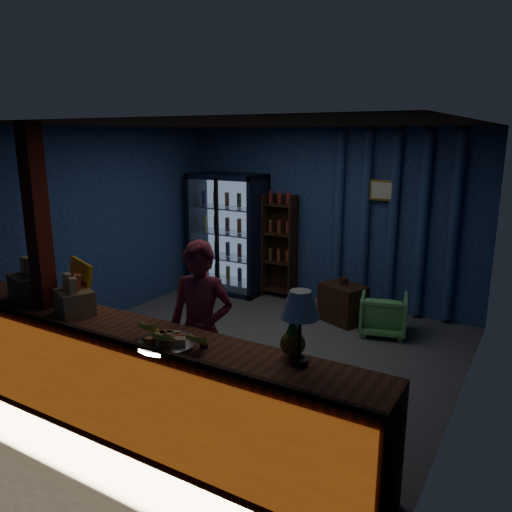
% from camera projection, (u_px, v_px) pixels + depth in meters
% --- Properties ---
extents(ground, '(4.60, 4.60, 0.00)m').
position_uv_depth(ground, '(250.00, 351.00, 5.89)').
color(ground, '#515154').
rests_on(ground, ground).
extents(room_walls, '(4.60, 4.60, 4.60)m').
position_uv_depth(room_walls, '(250.00, 220.00, 5.52)').
color(room_walls, navy).
rests_on(room_walls, ground).
extents(counter, '(4.40, 0.57, 0.99)m').
position_uv_depth(counter, '(132.00, 381.00, 4.19)').
color(counter, brown).
rests_on(counter, ground).
extents(support_post, '(0.16, 0.16, 2.60)m').
position_uv_depth(support_post, '(43.00, 269.00, 4.52)').
color(support_post, maroon).
rests_on(support_post, ground).
extents(beverage_cooler, '(1.20, 0.62, 1.90)m').
position_uv_depth(beverage_cooler, '(230.00, 234.00, 8.04)').
color(beverage_cooler, black).
rests_on(beverage_cooler, ground).
extents(bottle_shelf, '(0.50, 0.28, 1.60)m').
position_uv_depth(bottle_shelf, '(281.00, 247.00, 7.77)').
color(bottle_shelf, '#341F10').
rests_on(bottle_shelf, ground).
extents(curtain_folds, '(1.74, 0.14, 2.50)m').
position_uv_depth(curtain_folds, '(393.00, 223.00, 6.88)').
color(curtain_folds, navy).
rests_on(curtain_folds, room_walls).
extents(framed_picture, '(0.36, 0.04, 0.28)m').
position_uv_depth(framed_picture, '(383.00, 190.00, 6.81)').
color(framed_picture, gold).
rests_on(framed_picture, room_walls).
extents(shopkeeper, '(0.68, 0.55, 1.61)m').
position_uv_depth(shopkeeper, '(201.00, 331.00, 4.39)').
color(shopkeeper, maroon).
rests_on(shopkeeper, ground).
extents(green_chair, '(0.69, 0.70, 0.53)m').
position_uv_depth(green_chair, '(383.00, 314.00, 6.36)').
color(green_chair, '#5DBB5D').
rests_on(green_chair, ground).
extents(side_table, '(0.69, 0.61, 0.62)m').
position_uv_depth(side_table, '(343.00, 303.00, 6.78)').
color(side_table, '#341F10').
rests_on(side_table, ground).
extents(yellow_sign, '(0.51, 0.28, 0.41)m').
position_uv_depth(yellow_sign, '(79.00, 282.00, 4.63)').
color(yellow_sign, '#FFB10D').
rests_on(yellow_sign, counter).
extents(snack_box_left, '(0.45, 0.40, 0.40)m').
position_uv_depth(snack_box_left, '(31.00, 285.00, 4.76)').
color(snack_box_left, tan).
rests_on(snack_box_left, counter).
extents(snack_box_centre, '(0.41, 0.38, 0.35)m').
position_uv_depth(snack_box_centre, '(75.00, 300.00, 4.38)').
color(snack_box_centre, tan).
rests_on(snack_box_centre, counter).
extents(pastry_tray, '(0.46, 0.46, 0.07)m').
position_uv_depth(pastry_tray, '(167.00, 341.00, 3.75)').
color(pastry_tray, silver).
rests_on(pastry_tray, counter).
extents(banana_bunches, '(0.68, 0.28, 0.15)m').
position_uv_depth(banana_bunches, '(173.00, 335.00, 3.74)').
color(banana_bunches, yellow).
rests_on(banana_bunches, counter).
extents(table_lamp, '(0.27, 0.27, 0.53)m').
position_uv_depth(table_lamp, '(300.00, 307.00, 3.34)').
color(table_lamp, black).
rests_on(table_lamp, counter).
extents(pineapple, '(0.18, 0.18, 0.31)m').
position_uv_depth(pineapple, '(293.00, 340.00, 3.52)').
color(pineapple, brown).
rests_on(pineapple, counter).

